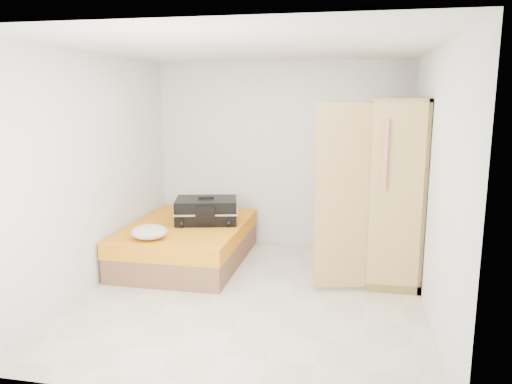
% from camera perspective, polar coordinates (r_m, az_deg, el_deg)
% --- Properties ---
extents(room, '(4.00, 4.02, 2.60)m').
position_cam_1_polar(room, '(5.20, -0.39, 1.81)').
color(room, beige).
rests_on(room, ground).
extents(bed, '(1.42, 2.02, 0.50)m').
position_cam_1_polar(bed, '(6.56, -7.78, -5.73)').
color(bed, brown).
rests_on(bed, ground).
extents(wardrobe, '(1.16, 1.32, 2.10)m').
position_cam_1_polar(wardrobe, '(5.99, 15.06, -0.27)').
color(wardrobe, tan).
rests_on(wardrobe, ground).
extents(person, '(0.44, 0.66, 1.75)m').
position_cam_1_polar(person, '(6.27, 9.22, -0.68)').
color(person, red).
rests_on(person, ground).
extents(suitcase, '(0.92, 0.76, 0.34)m').
position_cam_1_polar(suitcase, '(6.52, -5.69, -2.13)').
color(suitcase, black).
rests_on(suitcase, bed).
extents(round_cushion, '(0.42, 0.42, 0.16)m').
position_cam_1_polar(round_cushion, '(5.90, -12.09, -4.49)').
color(round_cushion, silver).
rests_on(round_cushion, bed).
extents(pillow, '(0.51, 0.28, 0.09)m').
position_cam_1_polar(pillow, '(7.29, -6.08, -1.62)').
color(pillow, silver).
rests_on(pillow, bed).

